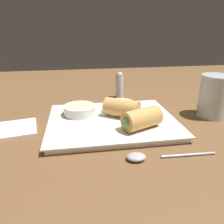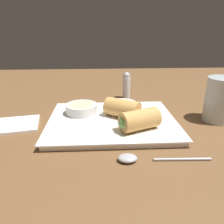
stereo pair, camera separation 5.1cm
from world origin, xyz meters
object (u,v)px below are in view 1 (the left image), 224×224
object	(u,v)px
spoon	(146,157)
serving_plate	(112,122)
napkin	(12,129)
dipping_bowl_far	(80,110)
drinking_glass	(214,96)
salt_shaker	(120,85)
dipping_bowl_near	(120,107)

from	to	relation	value
spoon	serving_plate	bearing A→B (deg)	103.39
napkin	serving_plate	bearing A→B (deg)	-1.11
dipping_bowl_far	drinking_glass	xyz separation A→B (cm)	(34.51, -2.90, 2.67)
dipping_bowl_far	napkin	bearing A→B (deg)	-166.89
dipping_bowl_far	napkin	world-z (taller)	dipping_bowl_far
dipping_bowl_far	salt_shaker	size ratio (longest dim) A/B	0.92
dipping_bowl_far	salt_shaker	distance (cm)	21.32
dipping_bowl_near	napkin	world-z (taller)	dipping_bowl_near
drinking_glass	spoon	bearing A→B (deg)	-144.18
spoon	salt_shaker	size ratio (longest dim) A/B	1.96
serving_plate	salt_shaker	world-z (taller)	salt_shaker
salt_shaker	drinking_glass	bearing A→B (deg)	-42.60
serving_plate	dipping_bowl_far	bearing A→B (deg)	151.53
dipping_bowl_near	dipping_bowl_far	distance (cm)	10.39
dipping_bowl_far	spoon	distance (cm)	22.79
serving_plate	dipping_bowl_near	world-z (taller)	dipping_bowl_near
serving_plate	salt_shaker	size ratio (longest dim) A/B	3.53
dipping_bowl_near	spoon	size ratio (longest dim) A/B	0.47
dipping_bowl_far	drinking_glass	bearing A→B (deg)	-4.81
napkin	spoon	bearing A→B (deg)	-30.71
dipping_bowl_near	drinking_glass	size ratio (longest dim) A/B	0.72
salt_shaker	serving_plate	bearing A→B (deg)	-105.79
serving_plate	dipping_bowl_far	xyz separation A→B (cm)	(-7.57, 4.11, 2.03)
drinking_glass	dipping_bowl_far	bearing A→B (deg)	175.19
drinking_glass	salt_shaker	xyz separation A→B (cm)	(-21.11, 19.42, -1.15)
dipping_bowl_near	napkin	xyz separation A→B (cm)	(-26.07, -4.17, -2.49)
dipping_bowl_near	drinking_glass	bearing A→B (deg)	-8.07
dipping_bowl_near	spoon	distance (cm)	20.34
napkin	drinking_glass	size ratio (longest dim) A/B	1.13
spoon	salt_shaker	xyz separation A→B (cm)	(2.12, 36.19, 3.78)
napkin	drinking_glass	bearing A→B (deg)	0.86
dipping_bowl_far	spoon	size ratio (longest dim) A/B	0.47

